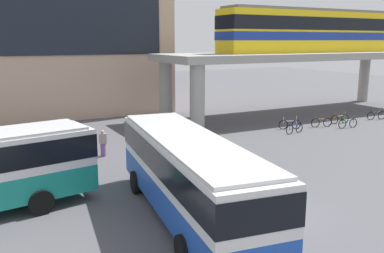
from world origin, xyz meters
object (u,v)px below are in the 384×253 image
(bicycle_silver, at_px, (290,124))
(bicycle_brown, at_px, (321,122))
(bus_main, at_px, (188,170))
(train, at_px, (314,30))
(bicycle_blue, at_px, (295,129))
(bicycle_green, at_px, (348,123))
(bicycle_black, at_px, (376,115))
(pedestrian_at_kerb, at_px, (103,144))
(bicycle_orange, at_px, (340,119))

(bicycle_silver, height_order, bicycle_brown, same)
(bus_main, xyz_separation_m, bicycle_silver, (14.52, 11.07, -1.63))
(train, bearing_deg, bicycle_blue, -139.27)
(bicycle_green, bearing_deg, bus_main, -153.70)
(bicycle_black, distance_m, bicycle_blue, 9.94)
(train, height_order, bicycle_blue, train)
(bicycle_silver, relative_size, pedestrian_at_kerb, 1.09)
(bus_main, xyz_separation_m, bicycle_blue, (13.77, 9.70, -1.63))
(pedestrian_at_kerb, bearing_deg, bus_main, -88.18)
(bicycle_silver, distance_m, bicycle_orange, 5.08)
(bicycle_blue, distance_m, bicycle_brown, 3.55)
(bicycle_silver, distance_m, bicycle_blue, 1.56)
(train, height_order, bicycle_green, train)
(bus_main, relative_size, bicycle_orange, 6.32)
(train, relative_size, bicycle_orange, 10.79)
(bicycle_green, bearing_deg, bicycle_black, 15.35)
(bicycle_blue, bearing_deg, bicycle_brown, 13.20)
(bicycle_green, distance_m, bicycle_blue, 5.00)
(bicycle_green, height_order, bicycle_brown, same)
(bicycle_orange, bearing_deg, bus_main, -151.01)
(bicycle_silver, bearing_deg, bicycle_blue, -118.48)
(bicycle_orange, height_order, bicycle_brown, same)
(bicycle_black, relative_size, bicycle_brown, 1.00)
(bicycle_orange, bearing_deg, bicycle_black, -3.32)
(bicycle_brown, bearing_deg, train, 54.46)
(bus_main, bearing_deg, bicycle_orange, 28.99)
(train, distance_m, bicycle_silver, 11.07)
(bicycle_silver, bearing_deg, bicycle_orange, -2.45)
(bicycle_brown, bearing_deg, bicycle_black, 0.96)
(bicycle_black, xyz_separation_m, bicycle_green, (-4.92, -1.35, 0.00))
(bicycle_green, xyz_separation_m, pedestrian_at_kerb, (-19.07, 0.94, 0.37))
(bicycle_orange, xyz_separation_m, bicycle_blue, (-5.82, -1.15, 0.00))
(bicycle_green, bearing_deg, bicycle_orange, 62.07)
(train, height_order, bicycle_brown, train)
(train, bearing_deg, bicycle_green, -109.94)
(bicycle_silver, distance_m, pedestrian_at_kerb, 14.87)
(train, distance_m, bicycle_black, 9.38)
(bicycle_silver, distance_m, bicycle_brown, 2.77)
(bicycle_black, bearing_deg, bicycle_blue, -174.70)
(bicycle_black, bearing_deg, pedestrian_at_kerb, -179.01)
(train, xyz_separation_m, bicycle_green, (-2.49, -6.87, -7.19))
(train, relative_size, pedestrian_at_kerb, 12.25)
(bicycle_blue, bearing_deg, bicycle_green, -4.98)
(bicycle_black, distance_m, bicycle_orange, 4.09)
(bus_main, distance_m, bicycle_blue, 16.92)
(bicycle_brown, bearing_deg, bicycle_blue, -166.80)
(bicycle_blue, bearing_deg, bicycle_orange, 11.22)
(bicycle_green, relative_size, bicycle_blue, 1.00)
(train, xyz_separation_m, bicycle_orange, (-1.65, -5.28, -7.19))
(train, xyz_separation_m, bicycle_blue, (-7.47, -6.43, -7.19))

